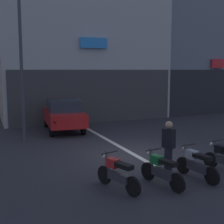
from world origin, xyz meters
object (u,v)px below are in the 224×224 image
at_px(street_lamp, 21,44).
at_px(motorcycle_green_row_left_mid, 161,170).
at_px(person_by_motorcycles, 169,148).
at_px(car_red_crossing_near, 63,114).
at_px(motorcycle_silver_row_centre, 196,164).
at_px(motorcycle_red_row_leftmost, 117,173).

xyz_separation_m(street_lamp, motorcycle_green_row_left_mid, (2.81, -7.17, -3.85)).
distance_m(street_lamp, person_by_motorcycles, 8.14).
bearing_deg(person_by_motorcycles, motorcycle_green_row_left_mid, -134.25).
relative_size(car_red_crossing_near, motorcycle_silver_row_centre, 2.55).
height_order(motorcycle_red_row_leftmost, motorcycle_silver_row_centre, same).
distance_m(motorcycle_green_row_left_mid, person_by_motorcycles, 1.01).
bearing_deg(motorcycle_green_row_left_mid, motorcycle_silver_row_centre, 3.30).
bearing_deg(car_red_crossing_near, street_lamp, -144.79).
height_order(street_lamp, motorcycle_silver_row_centre, street_lamp).
bearing_deg(street_lamp, motorcycle_silver_row_centre, -60.36).
bearing_deg(person_by_motorcycles, street_lamp, 117.95).
bearing_deg(street_lamp, motorcycle_red_row_leftmost, -77.23).
xyz_separation_m(motorcycle_green_row_left_mid, person_by_motorcycles, (0.65, 0.66, 0.40)).
bearing_deg(car_red_crossing_near, motorcycle_silver_row_centre, -78.09).
bearing_deg(street_lamp, person_by_motorcycles, -62.05).
relative_size(street_lamp, motorcycle_silver_row_centre, 4.28).
distance_m(motorcycle_red_row_leftmost, motorcycle_silver_row_centre, 2.47).
relative_size(motorcycle_green_row_left_mid, motorcycle_silver_row_centre, 0.99).
bearing_deg(car_red_crossing_near, person_by_motorcycles, -81.26).
distance_m(motorcycle_red_row_leftmost, motorcycle_green_row_left_mid, 1.25).
height_order(street_lamp, motorcycle_red_row_leftmost, street_lamp).
xyz_separation_m(car_red_crossing_near, motorcycle_silver_row_centre, (1.83, -8.67, -0.43)).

